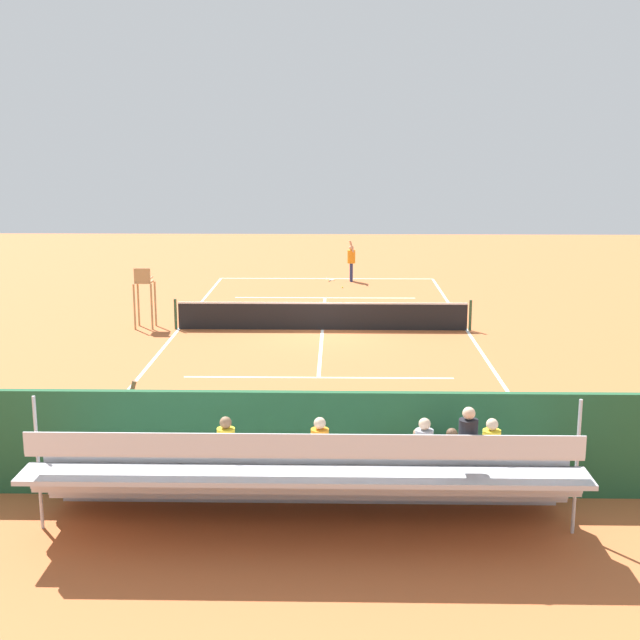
% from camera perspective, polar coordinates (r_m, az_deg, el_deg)
% --- Properties ---
extents(ground_plane, '(60.00, 60.00, 0.00)m').
position_cam_1_polar(ground_plane, '(29.68, 0.16, -0.65)').
color(ground_plane, '#BC6033').
extents(court_line_markings, '(10.10, 22.20, 0.01)m').
position_cam_1_polar(court_line_markings, '(29.72, 0.16, -0.63)').
color(court_line_markings, white).
rests_on(court_line_markings, ground).
extents(tennis_net, '(10.30, 0.10, 1.07)m').
position_cam_1_polar(tennis_net, '(29.58, 0.16, 0.29)').
color(tennis_net, black).
rests_on(tennis_net, ground).
extents(backdrop_wall, '(18.00, 0.16, 2.00)m').
position_cam_1_polar(backdrop_wall, '(15.95, -0.76, -8.23)').
color(backdrop_wall, '#235633').
rests_on(backdrop_wall, ground).
extents(bleacher_stand, '(9.06, 2.40, 2.48)m').
position_cam_1_polar(bleacher_stand, '(14.72, -0.19, -10.29)').
color(bleacher_stand, '#B2B2B7').
rests_on(bleacher_stand, ground).
extents(umpire_chair, '(0.67, 0.67, 2.14)m').
position_cam_1_polar(umpire_chair, '(30.32, -11.64, 1.90)').
color(umpire_chair, '#A88456').
rests_on(umpire_chair, ground).
extents(courtside_bench, '(1.80, 0.40, 0.93)m').
position_cam_1_polar(courtside_bench, '(16.96, 9.67, -8.74)').
color(courtside_bench, '#33383D').
rests_on(courtside_bench, ground).
extents(equipment_bag, '(0.90, 0.36, 0.36)m').
position_cam_1_polar(equipment_bag, '(16.81, 3.27, -10.16)').
color(equipment_bag, black).
rests_on(equipment_bag, ground).
extents(tennis_player, '(0.37, 0.54, 1.93)m').
position_cam_1_polar(tennis_player, '(39.61, 2.10, 4.05)').
color(tennis_player, navy).
rests_on(tennis_player, ground).
extents(tennis_racket, '(0.38, 0.59, 0.03)m').
position_cam_1_polar(tennis_racket, '(39.99, 0.76, 2.68)').
color(tennis_racket, black).
rests_on(tennis_racket, ground).
extents(tennis_ball_near, '(0.07, 0.07, 0.07)m').
position_cam_1_polar(tennis_ball_near, '(37.96, 1.51, 2.20)').
color(tennis_ball_near, '#CCDB33').
rests_on(tennis_ball_near, ground).
extents(line_judge, '(0.38, 0.54, 1.93)m').
position_cam_1_polar(line_judge, '(17.09, -12.58, -7.07)').
color(line_judge, '#232328').
rests_on(line_judge, ground).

